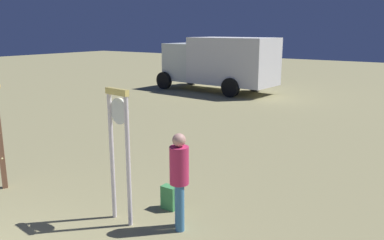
{
  "coord_description": "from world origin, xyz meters",
  "views": [
    {
      "loc": [
        4.89,
        -1.45,
        3.1
      ],
      "look_at": [
        0.22,
        5.3,
        1.2
      ],
      "focal_mm": 36.7,
      "sensor_mm": 36.0,
      "label": 1
    }
  ],
  "objects": [
    {
      "name": "standing_clock",
      "position": [
        0.55,
        2.81,
        1.37
      ],
      "size": [
        0.51,
        0.15,
        2.22
      ],
      "color": "silver",
      "rests_on": "ground_plane"
    },
    {
      "name": "person_near_clock",
      "position": [
        1.47,
        3.14,
        0.87
      ],
      "size": [
        0.3,
        0.3,
        1.57
      ],
      "color": "teal",
      "rests_on": "ground_plane"
    },
    {
      "name": "backpack",
      "position": [
        0.91,
        3.61,
        0.21
      ],
      "size": [
        0.27,
        0.21,
        0.42
      ],
      "color": "#3F8F4E",
      "rests_on": "ground_plane"
    },
    {
      "name": "box_truck_near",
      "position": [
        -5.29,
        15.77,
        1.51
      ],
      "size": [
        6.24,
        2.89,
        2.72
      ],
      "color": "white",
      "rests_on": "ground_plane"
    }
  ]
}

